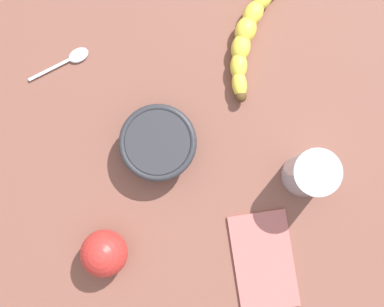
{
  "coord_description": "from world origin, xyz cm",
  "views": [
    {
      "loc": [
        8.56,
        -4.16,
        85.97
      ],
      "look_at": [
        2.11,
        -2.31,
        5.0
      ],
      "focal_mm": 46.29,
      "sensor_mm": 36.0,
      "label": 1
    }
  ],
  "objects_px": {
    "smoothie_glass": "(310,174)",
    "teaspoon": "(75,57)",
    "banana": "(250,32)",
    "apple_fruit": "(104,253)",
    "ceramic_bowl": "(158,144)"
  },
  "relations": [
    {
      "from": "banana",
      "to": "teaspoon",
      "type": "height_order",
      "value": "banana"
    },
    {
      "from": "teaspoon",
      "to": "smoothie_glass",
      "type": "bearing_deg",
      "value": -54.82
    },
    {
      "from": "ceramic_bowl",
      "to": "apple_fruit",
      "type": "bearing_deg",
      "value": -41.79
    },
    {
      "from": "banana",
      "to": "teaspoon",
      "type": "bearing_deg",
      "value": -62.56
    },
    {
      "from": "smoothie_glass",
      "to": "teaspoon",
      "type": "height_order",
      "value": "smoothie_glass"
    },
    {
      "from": "banana",
      "to": "apple_fruit",
      "type": "xyz_separation_m",
      "value": [
        0.29,
        -0.33,
        0.02
      ]
    },
    {
      "from": "banana",
      "to": "ceramic_bowl",
      "type": "relative_size",
      "value": 1.59
    },
    {
      "from": "banana",
      "to": "ceramic_bowl",
      "type": "xyz_separation_m",
      "value": [
        0.14,
        -0.2,
        0.01
      ]
    },
    {
      "from": "banana",
      "to": "smoothie_glass",
      "type": "height_order",
      "value": "smoothie_glass"
    },
    {
      "from": "smoothie_glass",
      "to": "teaspoon",
      "type": "bearing_deg",
      "value": -133.55
    },
    {
      "from": "smoothie_glass",
      "to": "ceramic_bowl",
      "type": "relative_size",
      "value": 0.81
    },
    {
      "from": "ceramic_bowl",
      "to": "teaspoon",
      "type": "relative_size",
      "value": 1.11
    },
    {
      "from": "apple_fruit",
      "to": "ceramic_bowl",
      "type": "bearing_deg",
      "value": 138.21
    },
    {
      "from": "banana",
      "to": "smoothie_glass",
      "type": "distance_m",
      "value": 0.26
    },
    {
      "from": "banana",
      "to": "ceramic_bowl",
      "type": "height_order",
      "value": "ceramic_bowl"
    }
  ]
}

